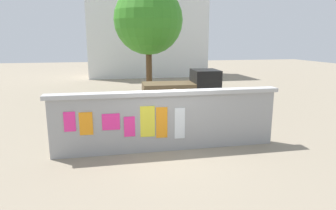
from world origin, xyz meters
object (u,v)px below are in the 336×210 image
object	(u,v)px
person_walking	(175,107)
person_bystander	(230,105)
bicycle_near	(91,105)
auto_rickshaw_truck	(185,90)
motorcycle	(106,117)
tree_roadside	(148,20)

from	to	relation	value
person_walking	person_bystander	bearing A→B (deg)	-4.77
bicycle_near	person_bystander	xyz separation A→B (m)	(4.97, -3.93, 0.62)
auto_rickshaw_truck	bicycle_near	distance (m)	4.42
auto_rickshaw_truck	person_walking	world-z (taller)	auto_rickshaw_truck
motorcycle	bicycle_near	bearing A→B (deg)	104.56
person_walking	person_bystander	size ratio (longest dim) A/B	1.00
motorcycle	person_bystander	bearing A→B (deg)	-16.88
motorcycle	person_walking	bearing A→B (deg)	-26.01
person_bystander	tree_roadside	world-z (taller)	tree_roadside
auto_rickshaw_truck	motorcycle	xyz separation A→B (m)	(-3.71, -2.73, -0.44)
motorcycle	tree_roadside	distance (m)	8.76
bicycle_near	person_walking	xyz separation A→B (m)	(3.01, -3.77, 0.62)
person_bystander	bicycle_near	bearing A→B (deg)	141.61
auto_rickshaw_truck	motorcycle	distance (m)	4.62
motorcycle	tree_roadside	bearing A→B (deg)	70.42
motorcycle	person_bystander	world-z (taller)	person_bystander
auto_rickshaw_truck	bicycle_near	world-z (taller)	auto_rickshaw_truck
bicycle_near	person_bystander	world-z (taller)	person_bystander
auto_rickshaw_truck	person_walking	distance (m)	4.11
motorcycle	bicycle_near	world-z (taller)	bicycle_near
person_bystander	auto_rickshaw_truck	bearing A→B (deg)	98.13
motorcycle	bicycle_near	distance (m)	2.72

